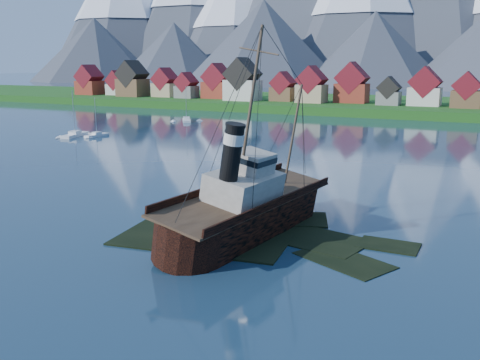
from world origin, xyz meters
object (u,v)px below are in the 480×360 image
at_px(tugboat_wreck, 250,205).
at_px(sailboat_a, 75,135).
at_px(sailboat_c, 186,121).
at_px(sailboat_b, 97,136).

height_order(tugboat_wreck, sailboat_a, tugboat_wreck).
xyz_separation_m(sailboat_a, sailboat_c, (6.59, 42.19, -0.01)).
height_order(sailboat_a, sailboat_b, sailboat_a).
bearing_deg(sailboat_c, sailboat_b, -125.86).
height_order(sailboat_a, sailboat_c, sailboat_a).
xyz_separation_m(sailboat_a, sailboat_b, (5.14, 2.11, -0.03)).
relative_size(tugboat_wreck, sailboat_a, 2.45).
xyz_separation_m(tugboat_wreck, sailboat_a, (-72.19, 49.84, -2.66)).
distance_m(sailboat_a, sailboat_c, 42.70).
bearing_deg(sailboat_c, sailboat_a, -132.67).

